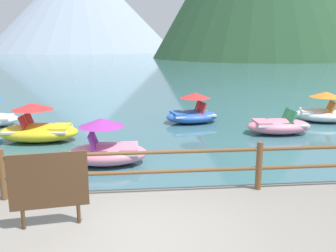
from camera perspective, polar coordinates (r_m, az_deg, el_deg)
The scene contains 9 objects.
ground_plane at distance 45.06m, azimuth -5.74°, elevation 8.89°, with size 200.00×200.00×0.00m, color #3D6B75.
dock_railing at distance 6.87m, azimuth -5.17°, elevation -6.00°, with size 23.92×0.12×0.95m.
sign_board at distance 5.92m, azimuth -18.03°, elevation -8.27°, with size 1.17×0.20×1.19m.
pedal_boat_0 at distance 12.74m, azimuth -19.48°, elevation -0.35°, with size 2.67×1.57×1.27m.
pedal_boat_1 at distance 14.80m, azimuth 3.84°, elevation 2.09°, with size 2.35×1.65×1.21m.
pedal_boat_4 at distance 13.59m, azimuth 16.77°, elevation 0.03°, with size 2.30×1.25×0.87m.
pedal_boat_5 at distance 9.92m, azimuth -9.53°, elevation -3.47°, with size 2.16×1.27×1.26m.
pedal_boat_6 at distance 16.24m, azimuth 22.75°, elevation 2.13°, with size 2.42×1.93×1.23m.
distant_peak at distance 123.97m, azimuth -13.30°, elevation 17.95°, with size 58.35×58.35×29.08m, color #93A3B7.
Camera 1 is at (-0.03, -4.95, 3.22)m, focal length 39.28 mm.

